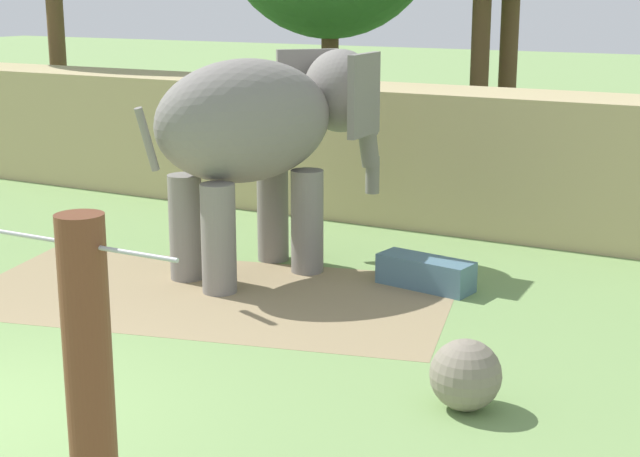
{
  "coord_description": "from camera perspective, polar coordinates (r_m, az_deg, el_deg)",
  "views": [
    {
      "loc": [
        7.42,
        -6.0,
        4.17
      ],
      "look_at": [
        2.1,
        3.73,
        1.4
      ],
      "focal_mm": 53.87,
      "sensor_mm": 36.0,
      "label": 1
    }
  ],
  "objects": [
    {
      "name": "dirt_patch",
      "position": [
        13.6,
        -6.7,
        -3.92
      ],
      "size": [
        7.42,
        5.05,
        0.01
      ],
      "primitive_type": "cube",
      "rotation": [
        0.0,
        0.0,
        0.25
      ],
      "color": "#937F5B",
      "rests_on": "ground"
    },
    {
      "name": "embankment_wall",
      "position": [
        18.02,
        3.99,
        4.56
      ],
      "size": [
        36.0,
        1.8,
        2.43
      ],
      "primitive_type": "cube",
      "color": "tan",
      "rests_on": "ground"
    },
    {
      "name": "elephant",
      "position": [
        14.21,
        -3.32,
        5.92
      ],
      "size": [
        2.7,
        4.19,
        3.28
      ],
      "color": "gray",
      "rests_on": "ground"
    },
    {
      "name": "enrichment_ball",
      "position": [
        9.95,
        8.64,
        -8.59
      ],
      "size": [
        0.74,
        0.74,
        0.74
      ],
      "primitive_type": "sphere",
      "color": "gray",
      "rests_on": "ground"
    },
    {
      "name": "feed_trough",
      "position": [
        13.85,
        6.29,
        -2.63
      ],
      "size": [
        1.46,
        0.7,
        0.44
      ],
      "color": "slate",
      "rests_on": "ground"
    }
  ]
}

